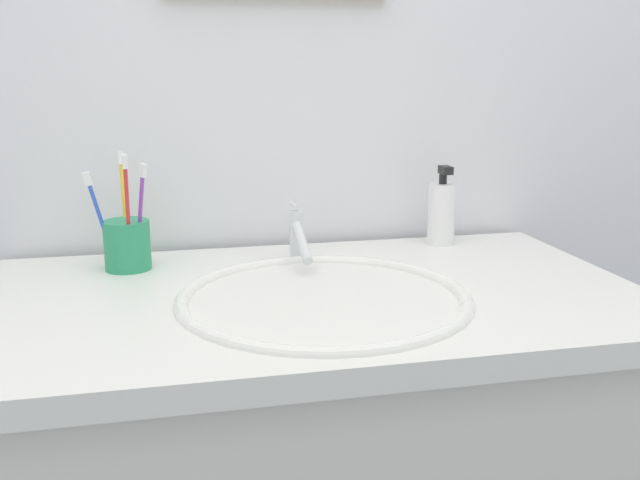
# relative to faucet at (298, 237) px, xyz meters

# --- Properties ---
(tiled_wall_back) EXTENTS (2.30, 0.04, 2.40)m
(tiled_wall_back) POSITION_rel_faucet_xyz_m (-0.01, 0.18, 0.30)
(tiled_wall_back) COLOR silver
(tiled_wall_back) RESTS_ON ground
(sink_basin) EXTENTS (0.48, 0.48, 0.10)m
(sink_basin) POSITION_rel_faucet_xyz_m (0.00, -0.22, -0.08)
(sink_basin) COLOR white
(sink_basin) RESTS_ON vanity_counter
(faucet) EXTENTS (0.02, 0.16, 0.11)m
(faucet) POSITION_rel_faucet_xyz_m (0.00, 0.00, 0.00)
(faucet) COLOR silver
(faucet) RESTS_ON sink_basin
(toothbrush_cup) EXTENTS (0.08, 0.08, 0.09)m
(toothbrush_cup) POSITION_rel_faucet_xyz_m (-0.31, 0.02, -0.01)
(toothbrush_cup) COLOR #2D9966
(toothbrush_cup) RESTS_ON vanity_counter
(toothbrush_blue) EXTENTS (0.05, 0.01, 0.18)m
(toothbrush_blue) POSITION_rel_faucet_xyz_m (-0.36, 0.01, 0.06)
(toothbrush_blue) COLOR blue
(toothbrush_blue) RESTS_ON toothbrush_cup
(toothbrush_red) EXTENTS (0.01, 0.03, 0.21)m
(toothbrush_red) POSITION_rel_faucet_xyz_m (-0.31, -0.01, 0.07)
(toothbrush_red) COLOR red
(toothbrush_red) RESTS_ON toothbrush_cup
(toothbrush_yellow) EXTENTS (0.01, 0.05, 0.21)m
(toothbrush_yellow) POSITION_rel_faucet_xyz_m (-0.32, 0.06, 0.07)
(toothbrush_yellow) COLOR yellow
(toothbrush_yellow) RESTS_ON toothbrush_cup
(toothbrush_purple) EXTENTS (0.04, 0.03, 0.19)m
(toothbrush_purple) POSITION_rel_faucet_xyz_m (-0.28, 0.01, 0.06)
(toothbrush_purple) COLOR purple
(toothbrush_purple) RESTS_ON toothbrush_cup
(soap_dispenser) EXTENTS (0.06, 0.06, 0.17)m
(soap_dispenser) POSITION_rel_faucet_xyz_m (0.32, 0.08, 0.02)
(soap_dispenser) COLOR white
(soap_dispenser) RESTS_ON vanity_counter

